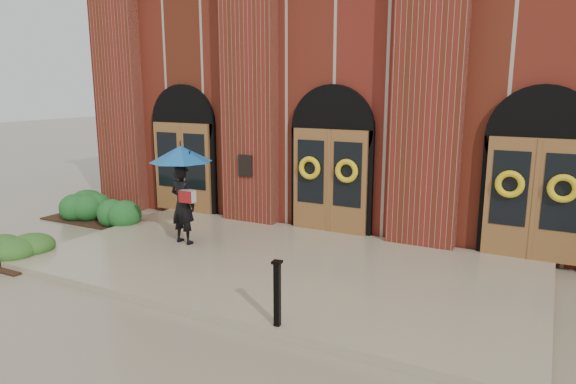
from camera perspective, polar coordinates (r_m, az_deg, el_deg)
The scene contains 7 objects.
ground at distance 10.47m, azimuth -1.41°, elevation -8.76°, with size 90.00×90.00×0.00m, color gray.
landing at distance 10.57m, azimuth -1.01°, elevation -8.12°, with size 10.00×5.30×0.15m, color gray.
church_building at distance 17.99m, azimuth 12.50°, elevation 10.96°, with size 16.20×12.53×7.00m.
man_with_umbrella at distance 11.63m, azimuth -11.74°, elevation 1.79°, with size 1.54×1.54×2.22m.
metal_post at distance 7.70m, azimuth -1.20°, elevation -11.05°, with size 0.15×0.15×1.01m.
hedge_wall_left at distance 15.10m, azimuth -20.60°, elevation -1.69°, with size 2.75×1.10×0.70m, color #1B511E.
hedge_front_left at distance 12.34m, azimuth -27.65°, elevation -5.76°, with size 1.35×1.15×0.48m, color #2C571D.
Camera 1 is at (4.78, -8.56, 3.67)m, focal length 32.00 mm.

